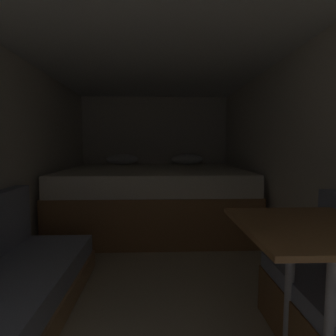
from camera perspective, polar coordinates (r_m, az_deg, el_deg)
ground_plane at (r=2.71m, az=-3.16°, el=-20.58°), size 7.02×7.02×0.00m
wall_back at (r=4.99m, az=-2.70°, el=3.00°), size 2.66×0.05×2.01m
wall_left at (r=2.80m, az=-31.07°, el=0.91°), size 0.05×5.02×2.01m
wall_right at (r=2.75m, az=25.04°, el=1.09°), size 0.05×5.02×2.01m
ceiling_slab at (r=2.60m, az=-3.39°, el=24.43°), size 2.66×5.02×0.05m
bed at (r=3.99m, az=-2.81°, el=-5.91°), size 2.44×2.00×1.01m
dinette_table at (r=1.52m, az=27.21°, el=-14.32°), size 0.65×0.72×0.78m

